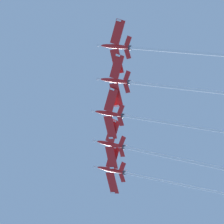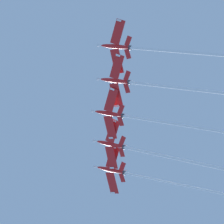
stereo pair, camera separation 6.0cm
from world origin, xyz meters
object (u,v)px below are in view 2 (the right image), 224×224
object	(u,v)px
jet_far_right	(138,175)
jet_centre	(141,119)
jet_far_left	(146,49)
jet_inner_left	(146,84)
jet_inner_right	(145,152)

from	to	relation	value
jet_far_right	jet_centre	bearing A→B (deg)	50.11
jet_far_left	jet_inner_left	size ratio (longest dim) A/B	1.01
jet_far_left	jet_far_right	bearing A→B (deg)	-129.30
jet_far_left	jet_far_right	distance (m)	47.76
jet_inner_left	jet_centre	size ratio (longest dim) A/B	0.88
jet_inner_left	jet_far_right	bearing A→B (deg)	-128.15
jet_inner_left	jet_inner_right	bearing A→B (deg)	-131.94
jet_far_left	jet_inner_left	bearing A→B (deg)	-132.58
jet_inner_left	jet_inner_right	world-z (taller)	jet_inner_left
jet_inner_left	jet_far_right	distance (m)	35.44
jet_far_right	jet_inner_left	bearing A→B (deg)	51.85
jet_far_right	jet_far_left	bearing A→B (deg)	50.70
jet_inner_right	jet_centre	bearing A→B (deg)	41.06
jet_inner_left	jet_far_right	xyz separation A→B (m)	(-21.88, -27.85, 1.38)
jet_inner_left	jet_inner_right	size ratio (longest dim) A/B	0.94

